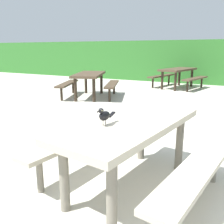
# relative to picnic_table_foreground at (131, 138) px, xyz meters

# --- Properties ---
(ground_plane) EXTENTS (60.00, 60.00, 0.00)m
(ground_plane) POSITION_rel_picnic_table_foreground_xyz_m (0.34, -0.10, -0.56)
(ground_plane) COLOR beige
(picnic_table_foreground) EXTENTS (1.91, 1.93, 0.74)m
(picnic_table_foreground) POSITION_rel_picnic_table_foreground_xyz_m (0.00, 0.00, 0.00)
(picnic_table_foreground) COLOR #B2A893
(picnic_table_foreground) RESTS_ON ground
(bird_grackle) EXTENTS (0.08, 0.29, 0.18)m
(bird_grackle) POSITION_rel_picnic_table_foreground_xyz_m (-0.17, -0.26, 0.29)
(bird_grackle) COLOR black
(bird_grackle) RESTS_ON picnic_table_foreground
(picnic_table_mid_left) EXTENTS (2.19, 2.21, 0.74)m
(picnic_table_mid_left) POSITION_rel_picnic_table_foreground_xyz_m (-3.23, 4.21, 0.00)
(picnic_table_mid_left) COLOR #473828
(picnic_table_mid_left) RESTS_ON ground
(picnic_table_far_centre) EXTENTS (2.01, 2.04, 0.74)m
(picnic_table_far_centre) POSITION_rel_picnic_table_foreground_xyz_m (-1.28, 7.38, 0.00)
(picnic_table_far_centre) COLOR #473828
(picnic_table_far_centre) RESTS_ON ground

